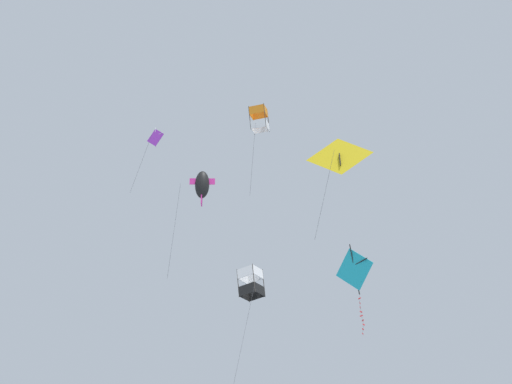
# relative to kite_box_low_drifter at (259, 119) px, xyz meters

# --- Properties ---
(kite_box_low_drifter) EXTENTS (1.42, 1.65, 6.03)m
(kite_box_low_drifter) POSITION_rel_kite_box_low_drifter_xyz_m (0.00, 0.00, 0.00)
(kite_box_low_drifter) COLOR orange
(kite_delta_near_right) EXTENTS (2.97, 2.31, 6.11)m
(kite_delta_near_right) POSITION_rel_kite_box_low_drifter_xyz_m (-3.07, -3.49, -2.12)
(kite_delta_near_right) COLOR yellow
(kite_diamond_far_centre) EXTENTS (2.47, 1.41, 4.98)m
(kite_diamond_far_centre) POSITION_rel_kite_box_low_drifter_xyz_m (-1.43, -6.95, -7.19)
(kite_diamond_far_centre) COLOR #1EB2C6
(kite_diamond_upper_right) EXTENTS (1.74, 1.07, 5.03)m
(kite_diamond_upper_right) POSITION_rel_kite_box_low_drifter_xyz_m (7.32, 1.17, 1.86)
(kite_diamond_upper_right) COLOR purple
(kite_box_highest) EXTENTS (1.71, 1.62, 8.64)m
(kite_box_highest) POSITION_rel_kite_box_low_drifter_xyz_m (6.18, -7.28, -5.10)
(kite_box_highest) COLOR white
(kite_fish_near_left) EXTENTS (3.47, 2.98, 7.73)m
(kite_fish_near_left) POSITION_rel_kite_box_low_drifter_xyz_m (8.62, -4.81, 2.61)
(kite_fish_near_left) COLOR black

